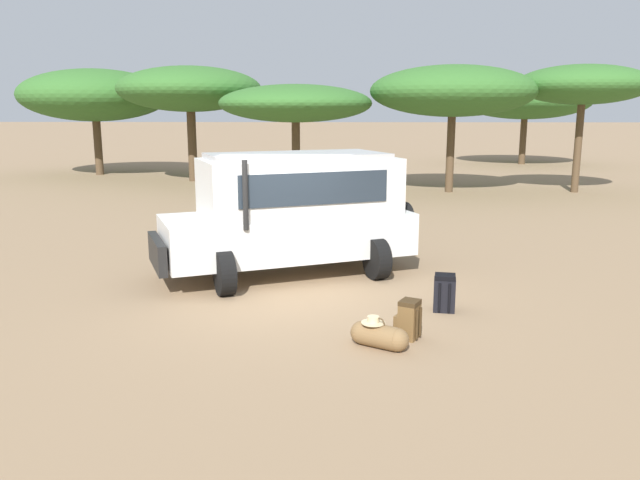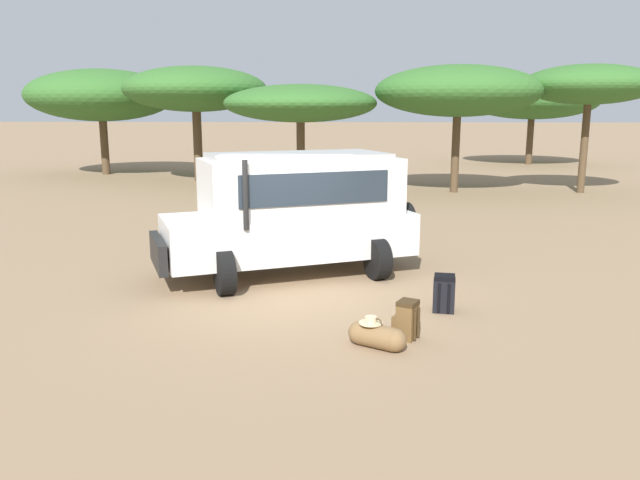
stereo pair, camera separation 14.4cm
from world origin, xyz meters
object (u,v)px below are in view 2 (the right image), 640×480
object	(u,v)px
backpack_beside_front_wheel	(407,320)
duffel_bag_low_black_case	(377,336)
backpack_cluster_center	(444,294)
acacia_tree_right_mid	(458,91)
acacia_tree_far_left	(101,95)
acacia_tree_left_mid	(196,89)
acacia_tree_centre_back	(300,104)
acacia_tree_far_right	(589,85)
acacia_tree_distant_right	(532,101)
safari_vehicle	(294,211)

from	to	relation	value
backpack_beside_front_wheel	duffel_bag_low_black_case	world-z (taller)	backpack_beside_front_wheel
backpack_cluster_center	acacia_tree_right_mid	bearing A→B (deg)	80.57
acacia_tree_far_left	acacia_tree_left_mid	size ratio (longest dim) A/B	1.10
acacia_tree_far_left	acacia_tree_centre_back	distance (m)	12.27
acacia_tree_far_right	acacia_tree_distant_right	xyz separation A→B (m)	(1.56, 13.48, -0.43)
backpack_cluster_center	duffel_bag_low_black_case	bearing A→B (deg)	-124.69
acacia_tree_centre_back	acacia_tree_distant_right	xyz separation A→B (m)	(12.88, 13.42, 0.27)
duffel_bag_low_black_case	acacia_tree_far_left	world-z (taller)	acacia_tree_far_left
safari_vehicle	backpack_beside_front_wheel	distance (m)	4.23
acacia_tree_far_right	acacia_tree_distant_right	world-z (taller)	acacia_tree_far_right
acacia_tree_far_left	acacia_tree_far_right	bearing A→B (deg)	-15.67
backpack_beside_front_wheel	acacia_tree_right_mid	bearing A→B (deg)	78.90
duffel_bag_low_black_case	acacia_tree_distant_right	distance (m)	32.61
safari_vehicle	acacia_tree_far_left	size ratio (longest dim) A/B	0.72
safari_vehicle	acacia_tree_distant_right	world-z (taller)	acacia_tree_distant_right
acacia_tree_centre_back	acacia_tree_distant_right	distance (m)	18.60
acacia_tree_right_mid	safari_vehicle	bearing A→B (deg)	-111.82
acacia_tree_left_mid	acacia_tree_right_mid	xyz separation A→B (m)	(11.34, -3.57, -0.19)
duffel_bag_low_black_case	acacia_tree_far_right	distance (m)	19.77
safari_vehicle	duffel_bag_low_black_case	size ratio (longest dim) A/B	6.64
duffel_bag_low_black_case	acacia_tree_distant_right	size ratio (longest dim) A/B	0.10
backpack_cluster_center	acacia_tree_left_mid	xyz separation A→B (m)	(-8.78, 19.00, 3.88)
backpack_cluster_center	acacia_tree_far_left	distance (m)	26.25
backpack_beside_front_wheel	acacia_tree_distant_right	xyz separation A→B (m)	(9.92, 30.32, 3.51)
duffel_bag_low_black_case	acacia_tree_centre_back	bearing A→B (deg)	98.26
acacia_tree_centre_back	acacia_tree_left_mid	bearing A→B (deg)	146.30
safari_vehicle	acacia_tree_centre_back	size ratio (longest dim) A/B	0.84
backpack_cluster_center	acacia_tree_right_mid	size ratio (longest dim) A/B	0.10
acacia_tree_far_left	acacia_tree_right_mid	world-z (taller)	acacia_tree_far_left
safari_vehicle	acacia_tree_right_mid	world-z (taller)	acacia_tree_right_mid
safari_vehicle	acacia_tree_left_mid	distance (m)	18.02
backpack_cluster_center	duffel_bag_low_black_case	distance (m)	2.05
backpack_beside_front_wheel	backpack_cluster_center	distance (m)	1.49
backpack_cluster_center	acacia_tree_distant_right	xyz separation A→B (m)	(9.20, 29.02, 3.49)
safari_vehicle	backpack_beside_front_wheel	world-z (taller)	safari_vehicle
acacia_tree_left_mid	acacia_tree_right_mid	distance (m)	11.89
acacia_tree_far_right	duffel_bag_low_black_case	bearing A→B (deg)	-117.07
safari_vehicle	duffel_bag_low_black_case	bearing A→B (deg)	-68.88
acacia_tree_far_right	acacia_tree_distant_right	distance (m)	13.57
safari_vehicle	backpack_cluster_center	distance (m)	3.67
acacia_tree_far_left	acacia_tree_distant_right	world-z (taller)	acacia_tree_far_left
backpack_beside_front_wheel	backpack_cluster_center	size ratio (longest dim) A/B	0.93
backpack_beside_front_wheel	acacia_tree_far_right	size ratio (longest dim) A/B	0.11
acacia_tree_centre_back	backpack_cluster_center	bearing A→B (deg)	-76.74
backpack_beside_front_wheel	duffel_bag_low_black_case	xyz separation A→B (m)	(-0.45, -0.38, -0.10)
acacia_tree_right_mid	acacia_tree_far_left	bearing A→B (deg)	159.63
acacia_tree_far_left	acacia_tree_far_right	distance (m)	22.80
backpack_cluster_center	acacia_tree_centre_back	distance (m)	16.34
acacia_tree_right_mid	acacia_tree_far_right	xyz separation A→B (m)	(5.08, 0.11, 0.23)
acacia_tree_far_left	acacia_tree_centre_back	xyz separation A→B (m)	(10.63, -6.10, -0.47)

